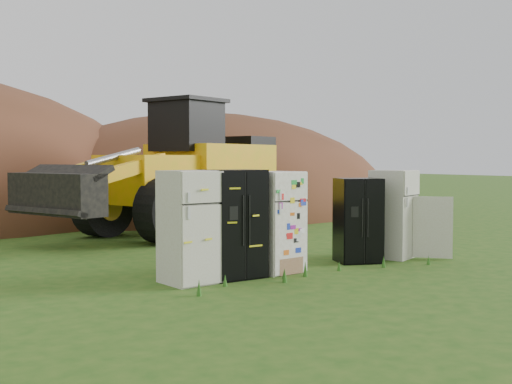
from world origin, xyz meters
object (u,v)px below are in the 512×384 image
fridge_black_side (233,224)px  fridge_leftmost (189,227)px  fridge_sticker (276,222)px  fridge_open_door (393,214)px  fridge_black_right (358,220)px  wheel_loader (163,167)px

fridge_black_side → fridge_leftmost: bearing=-179.7°
fridge_leftmost → fridge_black_side: 0.85m
fridge_sticker → fridge_open_door: bearing=-6.1°
fridge_black_right → fridge_open_door: 1.00m
wheel_loader → fridge_leftmost: bearing=-130.6°
fridge_black_side → fridge_open_door: (3.93, -0.00, -0.03)m
fridge_sticker → fridge_open_door: 3.00m
fridge_black_side → fridge_black_right: 2.93m
fridge_sticker → fridge_open_door: fridge_sticker is taller
fridge_black_right → fridge_open_door: size_ratio=0.92×
fridge_sticker → fridge_black_side: bearing=174.6°
fridge_black_side → fridge_open_door: fridge_black_side is taller
fridge_black_side → wheel_loader: size_ratio=0.24×
fridge_black_right → fridge_leftmost: bearing=-157.2°
fridge_black_side → wheel_loader: 6.29m
fridge_black_side → wheel_loader: bearing=75.5°
fridge_black_side → wheel_loader: (1.63, 6.01, 0.91)m
fridge_open_door → fridge_black_right: bearing=160.2°
fridge_black_right → fridge_sticker: bearing=-157.6°
fridge_open_door → wheel_loader: wheel_loader is taller
fridge_leftmost → fridge_sticker: 1.78m
fridge_leftmost → fridge_black_side: size_ratio=1.00×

